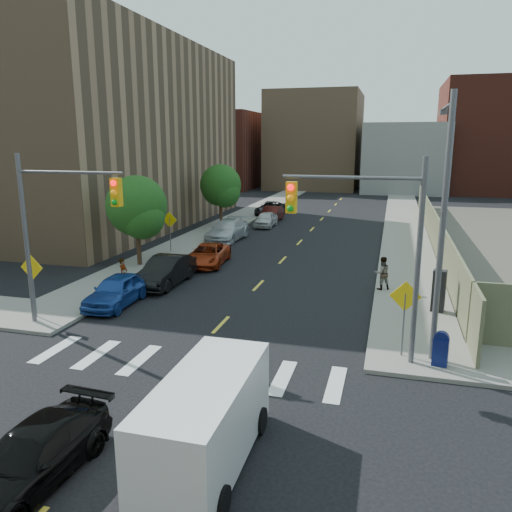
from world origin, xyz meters
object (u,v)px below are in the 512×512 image
Objects in this scene: parked_car_blue at (116,290)px; parked_car_white at (266,219)px; parked_car_silver at (228,230)px; parked_car_red at (208,255)px; black_sedan at (32,456)px; payphone at (439,291)px; mailbox at (441,349)px; parked_car_grey at (270,209)px; parked_car_black at (166,271)px; pedestrian_west at (123,274)px; pedestrian_east at (382,273)px; parked_car_maroon at (272,214)px; cargo_van at (208,416)px.

parked_car_white is at bearing 84.78° from parked_car_blue.
parked_car_red is at bearing -78.17° from parked_car_silver.
payphone reaches higher than black_sedan.
black_sedan is 12.46m from mailbox.
parked_car_grey is at bearing 128.69° from payphone.
parked_car_black is 2.26m from pedestrian_west.
pedestrian_east is (12.60, 3.32, 0.06)m from pedestrian_west.
pedestrian_east is (10.50, -17.68, 0.32)m from parked_car_white.
parked_car_silver is (0.00, 16.22, 0.07)m from parked_car_blue.
parked_car_maroon is 3.95m from parked_car_grey.
parked_car_blue is 0.96× the size of black_sedan.
parked_car_white is 0.91× the size of black_sedan.
parked_car_maroon is 32.01m from mailbox.
black_sedan is 0.90× the size of cargo_van.
mailbox is (13.17, -6.82, -0.04)m from parked_car_black.
parked_car_grey is 40.54m from cargo_van.
payphone reaches higher than parked_car_white.
pedestrian_east is at bearing 142.90° from payphone.
parked_car_red is 7.91m from parked_car_silver.
parked_car_black is at bearing 107.72° from black_sedan.
parked_car_blue reaches higher than parked_car_maroon.
parked_car_black is 26.30m from parked_car_grey.
mailbox is at bearing -51.93° from parked_car_silver.
pedestrian_east is at bearing -63.09° from parked_car_grey.
pedestrian_east is (10.72, -20.81, 0.29)m from parked_car_maroon.
parked_car_black is at bearing -87.07° from parked_car_grey.
parked_car_silver is at bearing 88.01° from parked_car_blue.
pedestrian_west is at bearing -92.70° from parked_car_maroon.
parked_car_white is 0.92× the size of parked_car_maroon.
cargo_van is 4.03× the size of mailbox.
pedestrian_west is (-0.80, -14.18, 0.15)m from parked_car_silver.
cargo_van reaches higher than parked_car_red.
mailbox is (13.92, -3.14, 0.02)m from parked_car_blue.
parked_car_white is 3.28× the size of mailbox.
cargo_van is (8.20, -25.94, 0.37)m from parked_car_silver.
parked_car_black is 15.70m from black_sedan.
parked_car_silver is at bearing -88.71° from parked_car_grey.
parked_car_red is at bearing -40.88° from pedestrian_east.
parked_car_black reaches higher than parked_car_maroon.
black_sedan is at bearing -74.36° from parked_car_black.
black_sedan is (4.70, -41.49, -0.07)m from parked_car_grey.
pedestrian_west is (-9.00, 11.77, -0.22)m from cargo_van.
mailbox reaches higher than black_sedan.
parked_car_maroon is at bearing 86.19° from parked_car_silver.
parked_car_blue is 1.07× the size of parked_car_white.
mailbox reaches higher than parked_car_white.
parked_car_black reaches higher than parked_car_blue.
payphone is 1.18× the size of pedestrian_west.
black_sedan is (4.70, -27.74, -0.15)m from parked_car_silver.
parked_car_silver is at bearing -67.25° from pedestrian_east.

